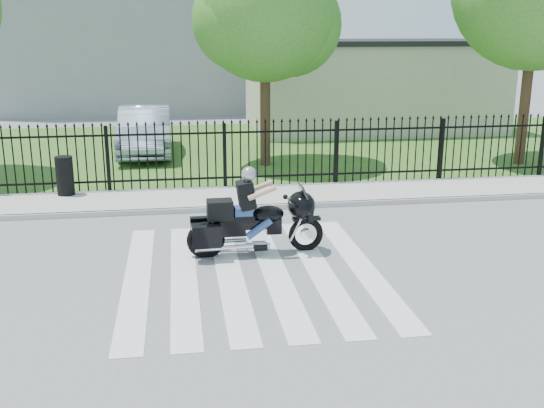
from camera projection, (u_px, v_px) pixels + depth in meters
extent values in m
plane|color=slate|center=(252.00, 273.00, 11.24)|extent=(120.00, 120.00, 0.00)
cube|color=#ADAAA3|center=(229.00, 198.00, 15.99)|extent=(40.00, 2.00, 0.12)
cube|color=#ADAAA3|center=(232.00, 208.00, 15.03)|extent=(40.00, 0.12, 0.12)
cube|color=#315A1F|center=(212.00, 149.00, 22.67)|extent=(40.00, 12.00, 0.02)
cube|color=black|center=(225.00, 178.00, 16.86)|extent=(26.00, 0.04, 0.05)
cube|color=black|center=(224.00, 133.00, 16.54)|extent=(26.00, 0.04, 0.05)
cylinder|color=#382316|center=(265.00, 99.00, 19.47)|extent=(0.32, 0.32, 4.16)
sphere|color=#316B1E|center=(265.00, 10.00, 18.78)|extent=(4.20, 4.20, 4.20)
cylinder|color=#382316|center=(526.00, 88.00, 19.58)|extent=(0.32, 0.32, 4.80)
cube|color=beige|center=(370.00, 87.00, 27.02)|extent=(10.00, 6.00, 3.50)
cube|color=black|center=(372.00, 42.00, 26.53)|extent=(10.20, 6.20, 0.20)
torus|color=black|center=(306.00, 234.00, 12.30)|extent=(0.69, 0.15, 0.68)
torus|color=black|center=(206.00, 240.00, 11.96)|extent=(0.73, 0.17, 0.72)
cube|color=black|center=(247.00, 227.00, 12.04)|extent=(1.30, 0.28, 0.30)
ellipsoid|color=black|center=(268.00, 214.00, 12.05)|extent=(0.63, 0.41, 0.33)
cube|color=black|center=(237.00, 218.00, 11.96)|extent=(0.65, 0.34, 0.10)
cube|color=silver|center=(255.00, 235.00, 12.11)|extent=(0.41, 0.31, 0.30)
ellipsoid|color=black|center=(301.00, 205.00, 12.12)|extent=(0.56, 0.73, 0.54)
cube|color=black|center=(220.00, 209.00, 11.86)|extent=(0.49, 0.39, 0.36)
cube|color=navy|center=(243.00, 211.00, 11.95)|extent=(0.35, 0.31, 0.18)
sphere|color=#A3A5AB|center=(249.00, 174.00, 11.78)|extent=(0.29, 0.29, 0.29)
imported|color=#8F9CB4|center=(145.00, 131.00, 21.54)|extent=(1.75, 4.90, 1.61)
cylinder|color=black|center=(65.00, 176.00, 15.92)|extent=(0.51, 0.51, 0.98)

